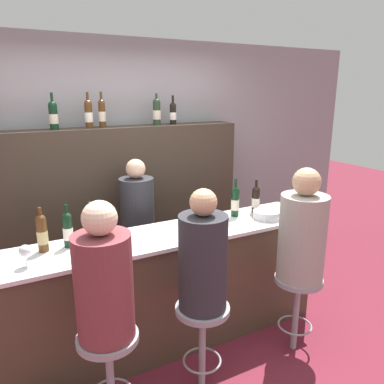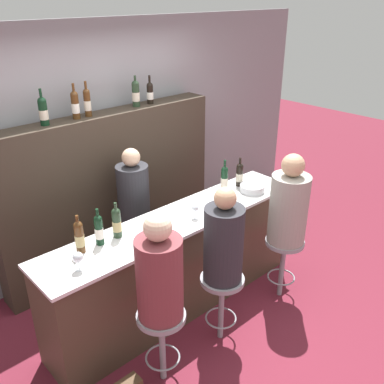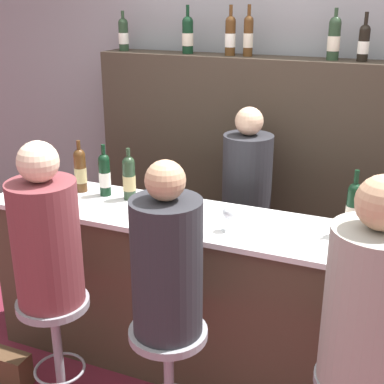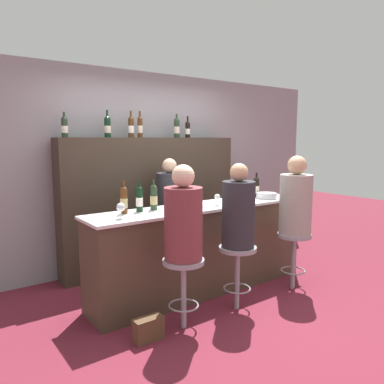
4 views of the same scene
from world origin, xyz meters
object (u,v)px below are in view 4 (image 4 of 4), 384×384
bar_stool_left (184,274)px  guest_seated_left (183,219)px  wine_bottle_counter_1 (139,199)px  bartender (170,222)px  wine_bottle_counter_4 (256,187)px  wine_bottle_counter_0 (124,200)px  wine_glass_0 (121,208)px  wine_bottle_counter_2 (154,197)px  guest_seated_right (296,201)px  wine_glass_1 (217,197)px  wine_bottle_counter_3 (243,187)px  wine_bottle_backbar_4 (177,128)px  wine_bottle_backbar_0 (65,127)px  handbag (148,329)px  bar_stool_middle (237,260)px  bar_stool_right (294,246)px  wine_bottle_backbar_3 (140,127)px  metal_bowl (267,196)px  wine_bottle_backbar_1 (107,127)px  wine_bottle_backbar_5 (188,129)px  wine_bottle_backbar_2 (131,127)px  guest_seated_middle (238,211)px

bar_stool_left → guest_seated_left: guest_seated_left is taller
wine_bottle_counter_1 → bartender: size_ratio=0.21×
wine_bottle_counter_4 → guest_seated_left: guest_seated_left is taller
wine_bottle_counter_0 → wine_glass_0: bearing=-122.7°
wine_bottle_counter_2 → guest_seated_right: size_ratio=0.35×
wine_glass_1 → guest_seated_right: guest_seated_right is taller
wine_bottle_counter_3 → bartender: 1.01m
wine_bottle_counter_1 → wine_bottle_backbar_4: wine_bottle_backbar_4 is taller
guest_seated_left → wine_bottle_counter_3: bearing=26.1°
wine_bottle_backbar_4 → bartender: 1.33m
wine_bottle_counter_0 → guest_seated_right: 1.90m
wine_bottle_backbar_0 → wine_bottle_backbar_4: (1.53, -0.00, 0.02)m
wine_bottle_backbar_4 → handbag: 2.81m
wine_glass_1 → wine_bottle_counter_0: bearing=169.0°
bar_stool_middle → guest_seated_right: 1.02m
wine_glass_0 → bar_stool_middle: (1.03, -0.47, -0.58)m
bartender → wine_bottle_counter_2: bearing=-135.0°
wine_glass_1 → bar_stool_right: 1.05m
wine_bottle_counter_3 → wine_bottle_backbar_3: (-0.88, 0.99, 0.74)m
wine_bottle_counter_0 → wine_bottle_counter_4: wine_bottle_counter_0 is taller
wine_bottle_backbar_0 → wine_glass_0: wine_bottle_backbar_0 is taller
metal_bowl → wine_bottle_backbar_0: bearing=150.3°
wine_bottle_counter_1 → bartender: (0.72, 0.55, -0.44)m
bartender → wine_bottle_backbar_0: bearing=158.7°
wine_bottle_backbar_1 → metal_bowl: (1.55, -1.18, -0.84)m
wine_bottle_counter_0 → wine_bottle_backbar_3: (0.73, 0.99, 0.75)m
wine_glass_1 → bar_stool_middle: (-0.13, -0.47, -0.57)m
wine_bottle_counter_4 → metal_bowl: (-0.01, -0.19, -0.09)m
wine_bottle_backbar_4 → handbag: (-1.43, -1.67, -1.77)m
wine_bottle_counter_4 → guest_seated_left: (-1.60, -0.67, -0.10)m
wine_bottle_backbar_4 → guest_seated_left: bearing=-122.4°
wine_bottle_backbar_1 → wine_bottle_counter_0: bearing=-106.3°
wine_bottle_backbar_3 → guest_seated_left: size_ratio=0.40×
metal_bowl → guest_seated_left: size_ratio=0.30×
wine_bottle_counter_3 → bartender: size_ratio=0.23×
wine_bottle_counter_2 → bartender: 0.90m
wine_bottle_counter_0 → wine_bottle_backbar_5: (1.48, 0.99, 0.73)m
wine_bottle_counter_4 → wine_bottle_backbar_0: (-2.07, 0.99, 0.74)m
bar_stool_left → bartender: bartender is taller
wine_bottle_counter_2 → handbag: (-0.47, -0.67, -1.02)m
wine_bottle_backbar_4 → guest_seated_right: (0.48, -1.67, -0.84)m
guest_seated_right → wine_bottle_backbar_4: bearing=106.0°
wine_bottle_counter_0 → guest_seated_left: guest_seated_left is taller
wine_bottle_backbar_2 → guest_seated_middle: 1.90m
wine_bottle_counter_3 → wine_bottle_backbar_2: wine_bottle_backbar_2 is taller
wine_bottle_backbar_1 → guest_seated_right: (1.49, -1.67, -0.83)m
guest_seated_middle → guest_seated_right: size_ratio=0.94×
wine_bottle_counter_4 → wine_bottle_backbar_1: size_ratio=0.94×
wine_bottle_backbar_1 → guest_seated_right: size_ratio=0.37×
metal_bowl → guest_seated_left: guest_seated_left is taller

